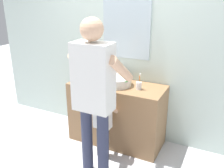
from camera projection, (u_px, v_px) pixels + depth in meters
ground_plane at (107, 151)px, 3.29m from camera, size 14.00×14.00×0.00m
back_wall at (127, 41)px, 3.34m from camera, size 4.40×0.10×2.70m
vanity_cabinet at (117, 113)px, 3.40m from camera, size 1.25×0.54×0.84m
sink_basin at (116, 81)px, 3.21m from camera, size 0.39×0.39×0.11m
faucet at (124, 74)px, 3.40m from camera, size 0.18×0.14×0.18m
toothbrush_cup at (139, 85)px, 3.07m from camera, size 0.07×0.07×0.21m
child_toddler at (103, 118)px, 3.01m from camera, size 0.28×0.28×0.91m
adult_parent at (94, 87)px, 2.55m from camera, size 0.55×0.57×1.76m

